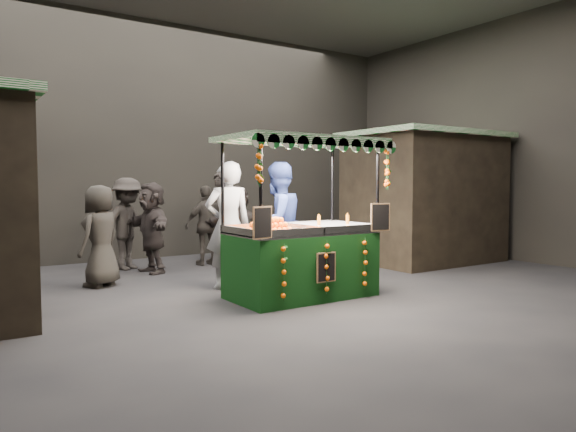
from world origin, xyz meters
TOP-DOWN VIEW (x-y plane):
  - ground at (0.00, 0.00)m, footprint 12.00×12.00m
  - market_hall at (0.00, 0.00)m, footprint 12.10×10.10m
  - neighbour_stall_right at (4.40, 1.50)m, footprint 3.00×2.20m
  - juice_stall at (0.32, 0.00)m, footprint 2.27×1.33m
  - vendor_grey at (-0.25, 1.12)m, footprint 0.78×0.60m
  - vendor_blue at (0.53, 0.99)m, footprint 1.05×0.89m
  - shopper_1 at (4.05, 1.80)m, footprint 0.79×0.64m
  - shopper_2 at (0.48, 3.42)m, footprint 0.91×0.39m
  - shopper_3 at (-0.96, 3.74)m, footprint 1.25×1.09m
  - shopper_4 at (-1.80, 2.35)m, footprint 0.90×0.85m
  - shopper_5 at (0.81, 2.79)m, footprint 1.34×1.34m
  - shopper_6 at (1.12, 4.17)m, footprint 0.47×0.69m
  - shopper_7 at (-0.72, 3.15)m, footprint 0.60×1.52m

SIDE VIEW (x-z plane):
  - ground at x=0.00m, z-range 0.00..0.00m
  - juice_stall at x=0.32m, z-range -0.42..1.78m
  - shopper_1 at x=4.05m, z-range 0.00..1.52m
  - shopper_2 at x=0.48m, z-range 0.00..1.54m
  - shopper_5 at x=0.81m, z-range 0.00..1.55m
  - shopper_4 at x=-1.80m, z-range 0.00..1.55m
  - shopper_7 at x=-0.72m, z-range 0.00..1.61m
  - shopper_3 at x=-0.96m, z-range 0.00..1.68m
  - shopper_6 at x=1.12m, z-range 0.00..1.82m
  - vendor_grey at x=-0.25m, z-range 0.00..1.90m
  - vendor_blue at x=0.53m, z-range 0.00..1.91m
  - neighbour_stall_right at x=4.40m, z-range 0.01..2.61m
  - market_hall at x=0.00m, z-range 0.86..5.91m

